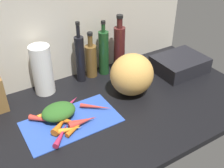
% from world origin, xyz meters
% --- Properties ---
extents(ground_plane, '(1.70, 0.80, 0.03)m').
position_xyz_m(ground_plane, '(0.00, 0.00, -0.01)').
color(ground_plane, black).
extents(wall_back, '(1.70, 0.03, 0.60)m').
position_xyz_m(wall_back, '(0.00, 0.39, 0.30)').
color(wall_back, beige).
rests_on(wall_back, ground_plane).
extents(cutting_board, '(0.43, 0.24, 0.01)m').
position_xyz_m(cutting_board, '(-0.08, -0.00, 0.00)').
color(cutting_board, '#2D51B7').
rests_on(cutting_board, ground_plane).
extents(carrot_0, '(0.13, 0.11, 0.02)m').
position_xyz_m(carrot_0, '(0.06, 0.02, 0.02)').
color(carrot_0, red).
rests_on(carrot_0, cutting_board).
extents(carrot_1, '(0.14, 0.14, 0.03)m').
position_xyz_m(carrot_1, '(-0.18, 0.05, 0.02)').
color(carrot_1, red).
rests_on(carrot_1, cutting_board).
extents(carrot_2, '(0.11, 0.05, 0.03)m').
position_xyz_m(carrot_2, '(-0.12, -0.06, 0.02)').
color(carrot_2, orange).
rests_on(carrot_2, cutting_board).
extents(carrot_3, '(0.14, 0.05, 0.03)m').
position_xyz_m(carrot_3, '(-0.14, 0.09, 0.02)').
color(carrot_3, orange).
rests_on(carrot_3, cutting_board).
extents(carrot_4, '(0.11, 0.09, 0.02)m').
position_xyz_m(carrot_4, '(-0.08, 0.07, 0.02)').
color(carrot_4, orange).
rests_on(carrot_4, cutting_board).
extents(carrot_5, '(0.10, 0.11, 0.03)m').
position_xyz_m(carrot_5, '(-0.10, -0.02, 0.02)').
color(carrot_5, orange).
rests_on(carrot_5, cutting_board).
extents(carrot_6, '(0.11, 0.12, 0.03)m').
position_xyz_m(carrot_6, '(-0.16, -0.07, 0.02)').
color(carrot_6, '#B2264C').
rests_on(carrot_6, cutting_board).
extents(carrot_7, '(0.13, 0.04, 0.03)m').
position_xyz_m(carrot_7, '(-0.05, -0.05, 0.02)').
color(carrot_7, red).
rests_on(carrot_7, cutting_board).
extents(carrot_8, '(0.13, 0.05, 0.03)m').
position_xyz_m(carrot_8, '(-0.04, -0.04, 0.02)').
color(carrot_8, red).
rests_on(carrot_8, cutting_board).
extents(carrot_9, '(0.11, 0.09, 0.03)m').
position_xyz_m(carrot_9, '(-0.04, 0.10, 0.02)').
color(carrot_9, '#B2264C').
rests_on(carrot_9, cutting_board).
extents(carrot_10, '(0.11, 0.10, 0.03)m').
position_xyz_m(carrot_10, '(-0.14, -0.02, 0.03)').
color(carrot_10, orange).
rests_on(carrot_10, cutting_board).
extents(carrot_11, '(0.13, 0.08, 0.02)m').
position_xyz_m(carrot_11, '(-0.08, -0.06, 0.02)').
color(carrot_11, orange).
rests_on(carrot_11, cutting_board).
extents(carrot_greens_pile, '(0.16, 0.12, 0.07)m').
position_xyz_m(carrot_greens_pile, '(-0.12, 0.05, 0.04)').
color(carrot_greens_pile, '#2D6023').
rests_on(carrot_greens_pile, cutting_board).
extents(winter_squash, '(0.23, 0.21, 0.22)m').
position_xyz_m(winter_squash, '(0.28, 0.05, 0.11)').
color(winter_squash, gold).
rests_on(winter_squash, ground_plane).
extents(paper_towel_roll, '(0.10, 0.10, 0.26)m').
position_xyz_m(paper_towel_roll, '(-0.10, 0.30, 0.13)').
color(paper_towel_roll, white).
rests_on(paper_towel_roll, ground_plane).
extents(bottle_0, '(0.05, 0.05, 0.34)m').
position_xyz_m(bottle_0, '(0.11, 0.30, 0.14)').
color(bottle_0, black).
rests_on(bottle_0, ground_plane).
extents(bottle_1, '(0.06, 0.06, 0.26)m').
position_xyz_m(bottle_1, '(0.19, 0.31, 0.10)').
color(bottle_1, brown).
rests_on(bottle_1, ground_plane).
extents(bottle_2, '(0.06, 0.06, 0.32)m').
position_xyz_m(bottle_2, '(0.26, 0.30, 0.13)').
color(bottle_2, '#19421E').
rests_on(bottle_2, ground_plane).
extents(bottle_3, '(0.06, 0.06, 0.34)m').
position_xyz_m(bottle_3, '(0.35, 0.28, 0.14)').
color(bottle_3, '#471919').
rests_on(bottle_3, ground_plane).
extents(dish_rack, '(0.29, 0.23, 0.09)m').
position_xyz_m(dish_rack, '(0.65, 0.09, 0.04)').
color(dish_rack, black).
rests_on(dish_rack, ground_plane).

